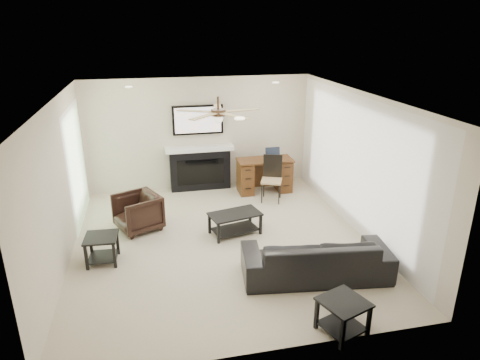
{
  "coord_description": "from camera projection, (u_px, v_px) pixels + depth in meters",
  "views": [
    {
      "loc": [
        -1.1,
        -6.57,
        3.6
      ],
      "look_at": [
        0.36,
        0.14,
        1.06
      ],
      "focal_mm": 32.0,
      "sensor_mm": 36.0,
      "label": 1
    }
  ],
  "objects": [
    {
      "name": "end_table_left",
      "position": [
        102.0,
        249.0,
        6.76
      ],
      "size": [
        0.53,
        0.53,
        0.45
      ],
      "primitive_type": "cube",
      "rotation": [
        0.0,
        0.0,
        -0.06
      ],
      "color": "black",
      "rests_on": "ground"
    },
    {
      "name": "sofa",
      "position": [
        316.0,
        257.0,
        6.35
      ],
      "size": [
        2.27,
        1.12,
        0.64
      ],
      "primitive_type": "imported",
      "rotation": [
        0.0,
        0.0,
        3.02
      ],
      "color": "black",
      "rests_on": "ground"
    },
    {
      "name": "coffee_table",
      "position": [
        235.0,
        223.0,
        7.68
      ],
      "size": [
        0.99,
        0.69,
        0.4
      ],
      "primitive_type": "cube",
      "rotation": [
        0.0,
        0.0,
        0.23
      ],
      "color": "black",
      "rests_on": "ground"
    },
    {
      "name": "desk",
      "position": [
        264.0,
        175.0,
        9.56
      ],
      "size": [
        1.22,
        0.56,
        0.76
      ],
      "primitive_type": "cube",
      "color": "#3B210E",
      "rests_on": "ground"
    },
    {
      "name": "armchair",
      "position": [
        138.0,
        212.0,
        7.79
      ],
      "size": [
        0.98,
        0.97,
        0.68
      ],
      "primitive_type": "imported",
      "rotation": [
        0.0,
        0.0,
        -1.14
      ],
      "color": "black",
      "rests_on": "ground"
    },
    {
      "name": "fireplace_unit",
      "position": [
        199.0,
        149.0,
        9.51
      ],
      "size": [
        1.52,
        0.34,
        1.91
      ],
      "primitive_type": "cube",
      "color": "black",
      "rests_on": "ground"
    },
    {
      "name": "desk_chair",
      "position": [
        272.0,
        179.0,
        9.02
      ],
      "size": [
        0.55,
        0.56,
        0.97
      ],
      "primitive_type": "cube",
      "rotation": [
        0.0,
        0.0,
        -0.38
      ],
      "color": "black",
      "rests_on": "ground"
    },
    {
      "name": "room_shell",
      "position": [
        230.0,
        146.0,
        7.01
      ],
      "size": [
        5.5,
        5.54,
        2.52
      ],
      "color": "#BFAF9A",
      "rests_on": "ground"
    },
    {
      "name": "end_table_near",
      "position": [
        342.0,
        317.0,
        5.21
      ],
      "size": [
        0.67,
        0.67,
        0.45
      ],
      "primitive_type": "cube",
      "rotation": [
        0.0,
        0.0,
        0.35
      ],
      "color": "black",
      "rests_on": "ground"
    },
    {
      "name": "laptop",
      "position": [
        274.0,
        154.0,
        9.41
      ],
      "size": [
        0.33,
        0.24,
        0.23
      ],
      "primitive_type": "cube",
      "color": "black",
      "rests_on": "desk"
    }
  ]
}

